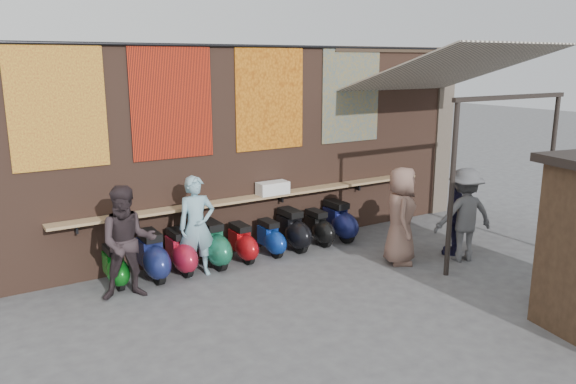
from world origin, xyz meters
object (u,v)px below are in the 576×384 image
(scooter_stool_0, at_px, (115,267))
(diner_left, at_px, (197,226))
(scooter_stool_6, at_px, (292,230))
(scooter_stool_8, at_px, (338,221))
(scooter_stool_5, at_px, (270,238))
(scooter_stool_1, at_px, (152,256))
(diner_right, at_px, (128,243))
(scooter_stool_3, at_px, (213,244))
(scooter_stool_7, at_px, (318,228))
(shopper_tan, at_px, (401,216))
(shelf_box, at_px, (273,188))
(shopper_navy, at_px, (454,216))
(scooter_stool_2, at_px, (180,252))
(shopper_grey, at_px, (464,215))
(scooter_stool_4, at_px, (242,243))

(scooter_stool_0, xyz_separation_m, diner_left, (1.39, -0.24, 0.55))
(scooter_stool_6, distance_m, scooter_stool_8, 1.17)
(scooter_stool_5, bearing_deg, scooter_stool_6, 4.37)
(scooter_stool_1, bearing_deg, diner_right, -135.22)
(scooter_stool_3, distance_m, scooter_stool_7, 2.37)
(scooter_stool_3, distance_m, shopper_tan, 3.51)
(scooter_stool_3, distance_m, scooter_stool_5, 1.21)
(scooter_stool_6, bearing_deg, shopper_tan, -52.45)
(shelf_box, bearing_deg, shopper_navy, -37.30)
(diner_left, bearing_deg, scooter_stool_2, 143.83)
(scooter_stool_0, bearing_deg, shopper_grey, -20.44)
(scooter_stool_7, relative_size, diner_right, 0.41)
(scooter_stool_2, relative_size, scooter_stool_3, 0.93)
(scooter_stool_5, relative_size, shopper_tan, 0.39)
(shelf_box, distance_m, scooter_stool_3, 1.71)
(scooter_stool_2, height_order, shopper_navy, shopper_navy)
(scooter_stool_0, relative_size, scooter_stool_8, 0.83)
(scooter_stool_2, bearing_deg, shopper_tan, -24.60)
(scooter_stool_4, distance_m, diner_right, 2.42)
(scooter_stool_0, height_order, shopper_navy, shopper_navy)
(shopper_tan, bearing_deg, shopper_grey, -78.47)
(scooter_stool_1, distance_m, shopper_grey, 5.77)
(diner_right, relative_size, shopper_grey, 1.03)
(scooter_stool_3, relative_size, diner_left, 0.50)
(scooter_stool_2, xyz_separation_m, shopper_navy, (4.93, -1.86, 0.38))
(scooter_stool_0, relative_size, scooter_stool_4, 0.97)
(scooter_stool_2, height_order, scooter_stool_7, scooter_stool_2)
(scooter_stool_0, xyz_separation_m, scooter_stool_7, (4.16, -0.01, 0.01))
(diner_right, relative_size, shopper_tan, 1.01)
(scooter_stool_3, bearing_deg, shopper_tan, -28.92)
(shopper_grey, bearing_deg, scooter_stool_7, -32.96)
(scooter_stool_5, height_order, scooter_stool_6, scooter_stool_6)
(scooter_stool_5, relative_size, diner_right, 0.39)
(diner_left, height_order, shopper_tan, shopper_tan)
(scooter_stool_0, xyz_separation_m, scooter_stool_3, (1.79, -0.01, 0.08))
(shopper_navy, distance_m, shopper_tan, 1.27)
(scooter_stool_5, height_order, diner_right, diner_right)
(scooter_stool_1, distance_m, scooter_stool_7, 3.53)
(scooter_stool_1, bearing_deg, scooter_stool_2, 2.98)
(scooter_stool_1, xyz_separation_m, shopper_grey, (5.32, -2.18, 0.47))
(scooter_stool_4, distance_m, scooter_stool_7, 1.79)
(scooter_stool_1, distance_m, shopper_tan, 4.54)
(shelf_box, distance_m, shopper_navy, 3.59)
(scooter_stool_0, bearing_deg, shopper_navy, -17.06)
(scooter_stool_6, relative_size, diner_left, 0.48)
(scooter_stool_1, distance_m, scooter_stool_3, 1.16)
(scooter_stool_2, distance_m, diner_left, 0.60)
(scooter_stool_4, xyz_separation_m, shopper_navy, (3.71, -1.82, 0.41))
(scooter_stool_4, relative_size, diner_left, 0.42)
(shopper_navy, bearing_deg, scooter_stool_4, -61.34)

